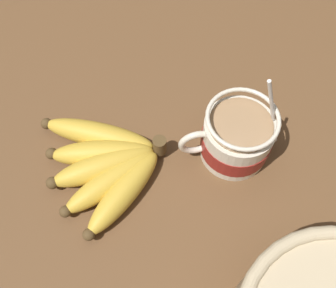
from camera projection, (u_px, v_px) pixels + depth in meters
The scene contains 3 objects.
table at pixel (182, 151), 58.33cm from camera, with size 101.78×101.78×2.88cm.
coffee_mug at pixel (236, 138), 53.15cm from camera, with size 15.17×10.09×16.59cm.
banana_bunch at pixel (107, 163), 53.58cm from camera, with size 18.09×21.24×4.22cm.
Camera 1 is at (7.03, 26.42, 53.02)cm, focal length 40.00 mm.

